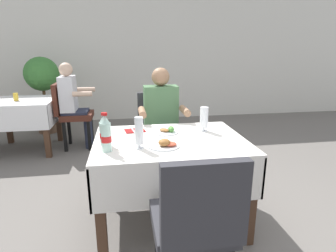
{
  "coord_description": "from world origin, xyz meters",
  "views": [
    {
      "loc": [
        -0.47,
        -1.94,
        1.45
      ],
      "look_at": [
        -0.12,
        0.25,
        0.83
      ],
      "focal_mm": 29.46,
      "sensor_mm": 36.0,
      "label": 1
    }
  ],
  "objects": [
    {
      "name": "ground_plane",
      "position": [
        0.0,
        0.0,
        0.0
      ],
      "size": [
        11.0,
        11.0,
        0.0
      ],
      "primitive_type": "plane",
      "color": "#66605B"
    },
    {
      "name": "back_wall",
      "position": [
        0.0,
        3.9,
        1.39
      ],
      "size": [
        11.0,
        0.12,
        2.78
      ],
      "primitive_type": "cube",
      "color": "silver",
      "rests_on": "ground"
    },
    {
      "name": "main_dining_table",
      "position": [
        -0.12,
        0.15,
        0.58
      ],
      "size": [
        1.21,
        0.91,
        0.75
      ],
      "color": "white",
      "rests_on": "ground"
    },
    {
      "name": "chair_far_diner_seat",
      "position": [
        -0.12,
        1.0,
        0.55
      ],
      "size": [
        0.44,
        0.5,
        0.97
      ],
      "color": "#2D2D33",
      "rests_on": "ground"
    },
    {
      "name": "chair_near_camera_side",
      "position": [
        -0.12,
        -0.69,
        0.55
      ],
      "size": [
        0.44,
        0.5,
        0.97
      ],
      "color": "#2D2D33",
      "rests_on": "ground"
    },
    {
      "name": "seated_diner_far",
      "position": [
        -0.1,
        0.89,
        0.71
      ],
      "size": [
        0.5,
        0.46,
        1.26
      ],
      "color": "#282D42",
      "rests_on": "ground"
    },
    {
      "name": "plate_near_camera",
      "position": [
        -0.19,
        -0.03,
        0.76
      ],
      "size": [
        0.24,
        0.24,
        0.07
      ],
      "color": "white",
      "rests_on": "main_dining_table"
    },
    {
      "name": "plate_far_diner",
      "position": [
        -0.13,
        0.33,
        0.76
      ],
      "size": [
        0.24,
        0.24,
        0.06
      ],
      "color": "white",
      "rests_on": "main_dining_table"
    },
    {
      "name": "beer_glass_left",
      "position": [
        0.21,
        0.32,
        0.86
      ],
      "size": [
        0.07,
        0.07,
        0.22
      ],
      "color": "white",
      "rests_on": "main_dining_table"
    },
    {
      "name": "beer_glass_middle",
      "position": [
        -0.38,
        -0.03,
        0.86
      ],
      "size": [
        0.07,
        0.07,
        0.23
      ],
      "color": "white",
      "rests_on": "main_dining_table"
    },
    {
      "name": "cola_bottle_primary",
      "position": [
        -0.61,
        -0.05,
        0.87
      ],
      "size": [
        0.07,
        0.07,
        0.28
      ],
      "color": "silver",
      "rests_on": "main_dining_table"
    },
    {
      "name": "cola_bottle_secondary",
      "position": [
        -0.63,
        0.08,
        0.85
      ],
      "size": [
        0.07,
        0.07,
        0.25
      ],
      "color": "silver",
      "rests_on": "main_dining_table"
    },
    {
      "name": "napkin_cutlery_set",
      "position": [
        -0.4,
        0.42,
        0.75
      ],
      "size": [
        0.19,
        0.2,
        0.01
      ],
      "color": "maroon",
      "rests_on": "main_dining_table"
    },
    {
      "name": "background_dining_table",
      "position": [
        -1.92,
        2.19,
        0.56
      ],
      "size": [
        0.87,
        0.85,
        0.75
      ],
      "color": "white",
      "rests_on": "ground"
    },
    {
      "name": "background_chair_right",
      "position": [
        -1.27,
        2.19,
        0.55
      ],
      "size": [
        0.5,
        0.44,
        0.97
      ],
      "color": "#4C2319",
      "rests_on": "ground"
    },
    {
      "name": "background_patron",
      "position": [
        -1.23,
        2.19,
        0.71
      ],
      "size": [
        0.46,
        0.5,
        1.26
      ],
      "color": "#282D42",
      "rests_on": "ground"
    },
    {
      "name": "background_table_tumbler",
      "position": [
        -1.98,
        2.14,
        0.8
      ],
      "size": [
        0.06,
        0.06,
        0.11
      ],
      "primitive_type": "cylinder",
      "color": "gold",
      "rests_on": "background_dining_table"
    },
    {
      "name": "potted_plant_corner",
      "position": [
        -1.86,
        3.08,
        0.9
      ],
      "size": [
        0.57,
        0.57,
        1.32
      ],
      "color": "brown",
      "rests_on": "ground"
    }
  ]
}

